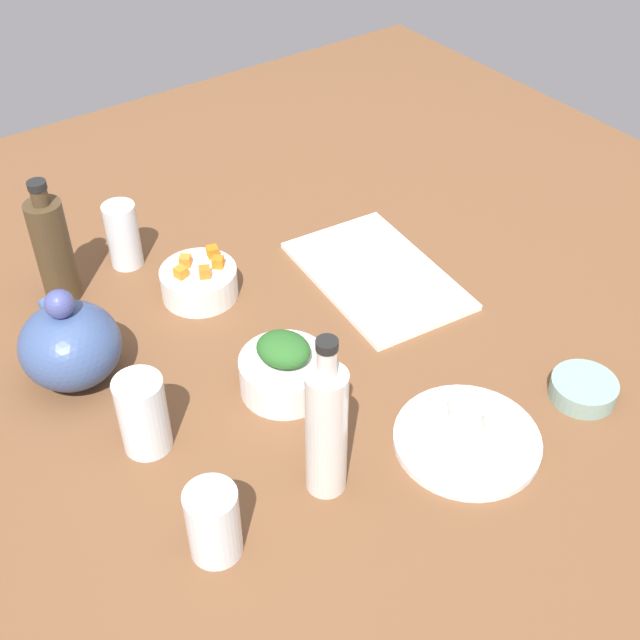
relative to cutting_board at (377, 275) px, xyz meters
The scene contains 29 objects.
tabletop 19.85cm from the cutting_board, 114.68° to the left, with size 190.00×190.00×3.00cm, color brown.
cutting_board is the anchor object (origin of this frame).
plate_tofu 38.97cm from the cutting_board, 160.10° to the left, with size 20.43×20.43×1.20cm, color white.
bowl_greens 30.86cm from the cutting_board, 115.25° to the left, with size 13.20×13.20×5.83cm, color white.
bowl_carrots 30.38cm from the cutting_board, 63.39° to the left, with size 12.74×12.74×5.17cm, color white.
bowl_small_side 40.39cm from the cutting_board, behind, with size 9.66×9.66×3.05cm, color #80A094.
teapot 52.56cm from the cutting_board, 81.99° to the left, with size 16.74×14.80×16.09cm.
bottle_0 46.54cm from the cutting_board, 133.01° to the left, with size 5.37×5.37×25.35cm.
bottle_1 53.79cm from the cutting_board, 59.80° to the left, with size 5.93×5.93×22.06cm.
drinking_glass_0 59.18cm from the cutting_board, 122.06° to the left, with size 6.53×6.53×10.55cm, color white.
drinking_glass_1 44.29cm from the cutting_board, 48.94° to the left, with size 5.63×5.63×11.88cm, color white.
drinking_glass_2 50.72cm from the cutting_board, 102.81° to the left, with size 6.74×6.74×11.95cm, color white.
carrot_cube_0 33.51cm from the cutting_board, 65.76° to the left, with size 1.80×1.80×1.80cm, color orange.
carrot_cube_1 27.45cm from the cutting_board, 62.44° to the left, with size 1.80×1.80×1.80cm, color orange.
carrot_cube_2 32.72cm from the cutting_board, 60.41° to the left, with size 1.80×1.80×1.80cm, color orange.
carrot_cube_3 29.81cm from the cutting_board, 67.20° to the left, with size 1.80×1.80×1.80cm, color orange.
carrot_cube_4 28.38cm from the cutting_board, 56.09° to the left, with size 1.80×1.80×1.80cm, color orange.
chopped_greens_mound 31.64cm from the cutting_board, 115.25° to the left, with size 8.09×6.91×4.08cm, color #296126.
tofu_cube_0 36.87cm from the cutting_board, 155.04° to the left, with size 2.20×2.20×2.20cm, color white.
tofu_cube_1 40.53cm from the cutting_board, 161.24° to the left, with size 2.20×2.20×2.20cm, color silver.
tofu_cube_2 41.26cm from the cutting_board, 155.95° to the left, with size 2.20×2.20×2.20cm, color white.
tofu_cube_3 34.92cm from the cutting_board, 159.99° to the left, with size 2.20×2.20×2.20cm, color white.
tofu_cube_4 38.66cm from the cutting_board, 165.61° to the left, with size 2.20×2.20×2.20cm, color #E5F3CD.
dumpling_0 11.73cm from the cutting_board, behind, with size 4.73×4.30×2.94cm, color beige.
dumpling_1 8.56cm from the cutting_board, 16.41° to the left, with size 4.31×3.90×2.23cm, color beige.
dumpling_2 8.92cm from the cutting_board, 137.14° to the right, with size 4.02×3.82×2.14cm, color beige.
dumpling_3 6.86cm from the cutting_board, 141.11° to the left, with size 5.26×4.99×2.04cm, color beige.
dumpling_4 3.35cm from the cutting_board, 63.63° to the right, with size 4.75×4.52×2.68cm, color beige.
dumpling_5 5.46cm from the cutting_board, 63.01° to the left, with size 4.72×4.58×2.83cm, color beige.
Camera 1 is at (-78.74, 56.21, 90.85)cm, focal length 46.70 mm.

